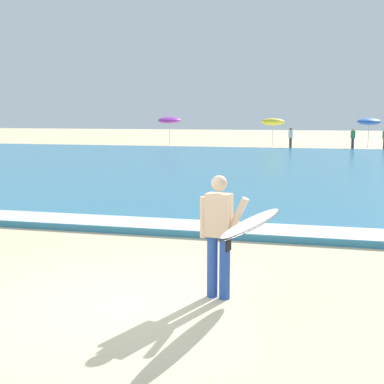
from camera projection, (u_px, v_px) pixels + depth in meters
The scene contains 9 objects.
ground_plane at pixel (118, 307), 6.93m from camera, with size 160.00×160.00×0.00m, color beige.
sea at pixel (263, 168), 24.21m from camera, with size 120.00×28.00×0.14m, color teal.
surf_foam at pixel (197, 225), 11.34m from camera, with size 120.00×1.13×0.01m, color white.
surfer_with_board at pixel (233, 228), 7.04m from camera, with size 1.13×2.34×1.73m.
beach_umbrella_0 at pixel (170, 120), 43.08m from camera, with size 1.93×1.97×2.41m.
beach_umbrella_1 at pixel (273, 122), 40.78m from camera, with size 1.84×1.88×2.32m.
beach_umbrella_2 at pixel (369, 122), 39.22m from camera, with size 1.74×1.76×2.31m.
beachgoer_near_row_left at pixel (291, 138), 38.26m from camera, with size 0.32×0.20×1.58m.
beachgoer_near_row_right at pixel (353, 138), 37.29m from camera, with size 0.32×0.20×1.58m.
Camera 1 is at (2.56, -6.19, 2.55)m, focal length 48.48 mm.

